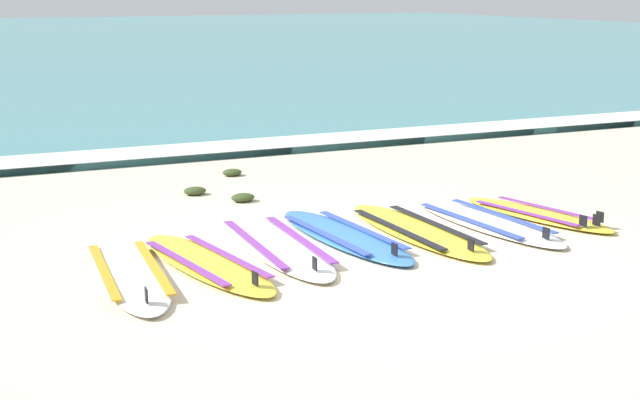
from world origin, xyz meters
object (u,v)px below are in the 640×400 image
(surfboard_1, at_px, (207,263))
(surfboard_3, at_px, (344,236))
(surfboard_0, at_px, (129,273))
(surfboard_5, at_px, (485,221))
(surfboard_4, at_px, (416,230))
(surfboard_2, at_px, (277,245))
(surfboard_6, at_px, (537,214))

(surfboard_1, bearing_deg, surfboard_3, 12.14)
(surfboard_0, xyz_separation_m, surfboard_1, (0.68, -0.00, 0.00))
(surfboard_3, height_order, surfboard_5, same)
(surfboard_1, height_order, surfboard_4, same)
(surfboard_0, bearing_deg, surfboard_2, 11.11)
(surfboard_0, height_order, surfboard_5, same)
(surfboard_5, relative_size, surfboard_6, 1.18)
(surfboard_2, bearing_deg, surfboard_3, 2.72)
(surfboard_1, distance_m, surfboard_3, 1.53)
(surfboard_2, relative_size, surfboard_5, 1.07)
(surfboard_2, height_order, surfboard_4, same)
(surfboard_1, xyz_separation_m, surfboard_6, (3.73, 0.24, 0.00))
(surfboard_6, bearing_deg, surfboard_0, -176.85)
(surfboard_1, xyz_separation_m, surfboard_3, (1.49, 0.32, -0.00))
(surfboard_1, relative_size, surfboard_4, 0.94)
(surfboard_2, xyz_separation_m, surfboard_5, (2.27, -0.08, 0.00))
(surfboard_1, bearing_deg, surfboard_2, 20.21)
(surfboard_2, bearing_deg, surfboard_6, -0.86)
(surfboard_0, xyz_separation_m, surfboard_4, (2.92, 0.21, -0.00))
(surfboard_4, relative_size, surfboard_6, 1.21)
(surfboard_2, relative_size, surfboard_4, 1.04)
(surfboard_1, height_order, surfboard_5, same)
(surfboard_1, bearing_deg, surfboard_0, 180.00)
(surfboard_2, distance_m, surfboard_4, 1.46)
(surfboard_1, xyz_separation_m, surfboard_5, (3.05, 0.21, -0.00))
(surfboard_3, relative_size, surfboard_6, 1.17)
(surfboard_3, height_order, surfboard_6, same)
(surfboard_0, distance_m, surfboard_5, 3.74)
(surfboard_5, bearing_deg, surfboard_1, -176.05)
(surfboard_2, xyz_separation_m, surfboard_6, (2.95, -0.04, 0.00))
(surfboard_4, bearing_deg, surfboard_6, 1.39)
(surfboard_0, relative_size, surfboard_5, 1.00)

